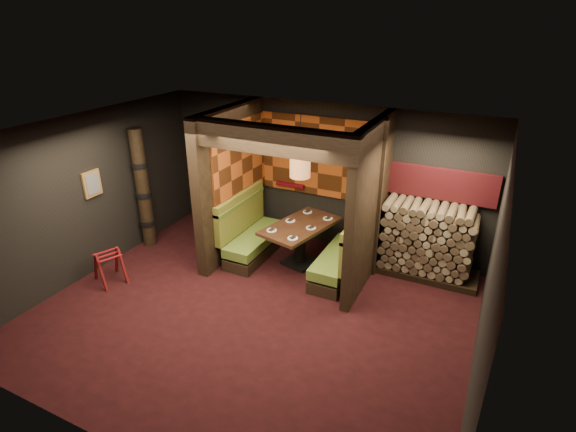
% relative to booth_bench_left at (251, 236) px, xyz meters
% --- Properties ---
extents(floor, '(6.50, 5.50, 0.02)m').
position_rel_booth_bench_left_xyz_m(floor, '(0.96, -1.65, -0.41)').
color(floor, black).
rests_on(floor, ground).
extents(ceiling, '(6.50, 5.50, 0.02)m').
position_rel_booth_bench_left_xyz_m(ceiling, '(0.96, -1.65, 2.46)').
color(ceiling, black).
rests_on(ceiling, ground).
extents(wall_back, '(6.50, 0.02, 2.85)m').
position_rel_booth_bench_left_xyz_m(wall_back, '(0.96, 1.11, 1.02)').
color(wall_back, black).
rests_on(wall_back, ground).
extents(wall_front, '(6.50, 0.02, 2.85)m').
position_rel_booth_bench_left_xyz_m(wall_front, '(0.96, -4.41, 1.02)').
color(wall_front, black).
rests_on(wall_front, ground).
extents(wall_left, '(0.02, 5.50, 2.85)m').
position_rel_booth_bench_left_xyz_m(wall_left, '(-2.30, -1.65, 1.02)').
color(wall_left, black).
rests_on(wall_left, ground).
extents(wall_right, '(0.02, 5.50, 2.85)m').
position_rel_booth_bench_left_xyz_m(wall_right, '(4.22, -1.65, 1.02)').
color(wall_right, black).
rests_on(wall_right, ground).
extents(partition_left, '(0.20, 2.20, 2.85)m').
position_rel_booth_bench_left_xyz_m(partition_left, '(-0.39, -0.00, 1.02)').
color(partition_left, black).
rests_on(partition_left, floor).
extents(partition_right, '(0.15, 2.10, 2.85)m').
position_rel_booth_bench_left_xyz_m(partition_right, '(2.26, 0.05, 1.02)').
color(partition_right, black).
rests_on(partition_right, floor).
extents(header_beam, '(2.85, 0.18, 0.44)m').
position_rel_booth_bench_left_xyz_m(header_beam, '(0.94, -0.95, 2.23)').
color(header_beam, black).
rests_on(header_beam, partition_left).
extents(tapa_back_panel, '(2.40, 0.06, 1.55)m').
position_rel_booth_bench_left_xyz_m(tapa_back_panel, '(0.94, 1.06, 1.42)').
color(tapa_back_panel, '#9A4215').
rests_on(tapa_back_panel, wall_back).
extents(tapa_side_panel, '(0.04, 1.85, 1.45)m').
position_rel_booth_bench_left_xyz_m(tapa_side_panel, '(-0.27, 0.17, 1.45)').
color(tapa_side_panel, '#9A4215').
rests_on(tapa_side_panel, partition_left).
extents(lacquer_shelf, '(0.60, 0.12, 0.07)m').
position_rel_booth_bench_left_xyz_m(lacquer_shelf, '(0.36, 1.00, 0.78)').
color(lacquer_shelf, '#4F060E').
rests_on(lacquer_shelf, wall_back).
extents(booth_bench_left, '(0.68, 1.60, 1.14)m').
position_rel_booth_bench_left_xyz_m(booth_bench_left, '(0.00, 0.00, 0.00)').
color(booth_bench_left, black).
rests_on(booth_bench_left, floor).
extents(booth_bench_right, '(0.68, 1.60, 1.14)m').
position_rel_booth_bench_left_xyz_m(booth_bench_right, '(1.89, 0.00, 0.00)').
color(booth_bench_right, black).
rests_on(booth_bench_right, floor).
extents(dining_table, '(1.17, 1.68, 0.81)m').
position_rel_booth_bench_left_xyz_m(dining_table, '(1.00, 0.09, 0.17)').
color(dining_table, black).
rests_on(dining_table, floor).
extents(place_settings, '(0.90, 1.31, 0.03)m').
position_rel_booth_bench_left_xyz_m(place_settings, '(1.00, 0.09, 0.42)').
color(place_settings, white).
rests_on(place_settings, dining_table).
extents(pendant_lamp, '(0.36, 0.36, 1.11)m').
position_rel_booth_bench_left_xyz_m(pendant_lamp, '(1.00, 0.04, 1.57)').
color(pendant_lamp, '#AC6636').
rests_on(pendant_lamp, ceiling).
extents(framed_picture, '(0.05, 0.36, 0.46)m').
position_rel_booth_bench_left_xyz_m(framed_picture, '(-2.25, -1.55, 1.22)').
color(framed_picture, olive).
rests_on(framed_picture, wall_left).
extents(luggage_rack, '(0.70, 0.61, 0.64)m').
position_rel_booth_bench_left_xyz_m(luggage_rack, '(-1.74, -1.93, -0.08)').
color(luggage_rack, '#4F0B0B').
rests_on(luggage_rack, floor).
extents(totem_column, '(0.31, 0.31, 2.40)m').
position_rel_booth_bench_left_xyz_m(totem_column, '(-2.09, -0.55, 0.79)').
color(totem_column, black).
rests_on(totem_column, floor).
extents(firewood_stack, '(1.73, 0.70, 1.36)m').
position_rel_booth_bench_left_xyz_m(firewood_stack, '(3.25, 0.70, 0.28)').
color(firewood_stack, black).
rests_on(firewood_stack, floor).
extents(mosaic_header, '(1.83, 0.10, 0.56)m').
position_rel_booth_bench_left_xyz_m(mosaic_header, '(3.25, 1.03, 1.24)').
color(mosaic_header, maroon).
rests_on(mosaic_header, wall_back).
extents(bay_front_post, '(0.08, 0.08, 2.85)m').
position_rel_booth_bench_left_xyz_m(bay_front_post, '(2.35, 0.31, 1.02)').
color(bay_front_post, black).
rests_on(bay_front_post, floor).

